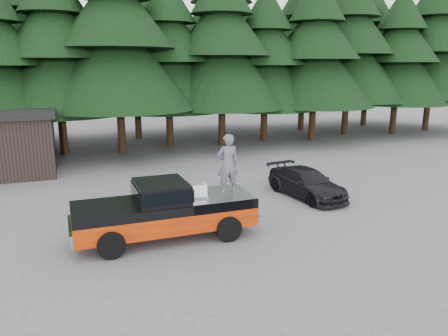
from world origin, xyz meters
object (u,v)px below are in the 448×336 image
object	(u,v)px
pickup_truck	(165,219)
parked_car	(307,183)
man_on_bed	(228,164)
air_compressor	(196,191)

from	to	relation	value
pickup_truck	parked_car	xyz separation A→B (m)	(6.77, 2.36, -0.06)
parked_car	pickup_truck	bearing A→B (deg)	-168.67
man_on_bed	parked_car	size ratio (longest dim) A/B	0.49
pickup_truck	man_on_bed	bearing A→B (deg)	-2.01
pickup_truck	man_on_bed	xyz separation A→B (m)	(2.17, -0.08, 1.68)
air_compressor	parked_car	xyz separation A→B (m)	(5.71, 2.48, -0.94)
parked_car	air_compressor	bearing A→B (deg)	-164.44
man_on_bed	parked_car	xyz separation A→B (m)	(4.60, 2.44, -1.74)
man_on_bed	parked_car	world-z (taller)	man_on_bed
pickup_truck	parked_car	size ratio (longest dim) A/B	1.44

